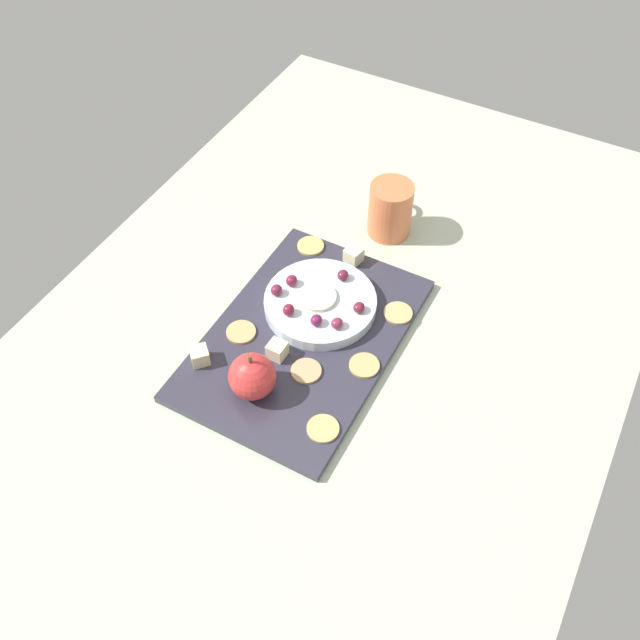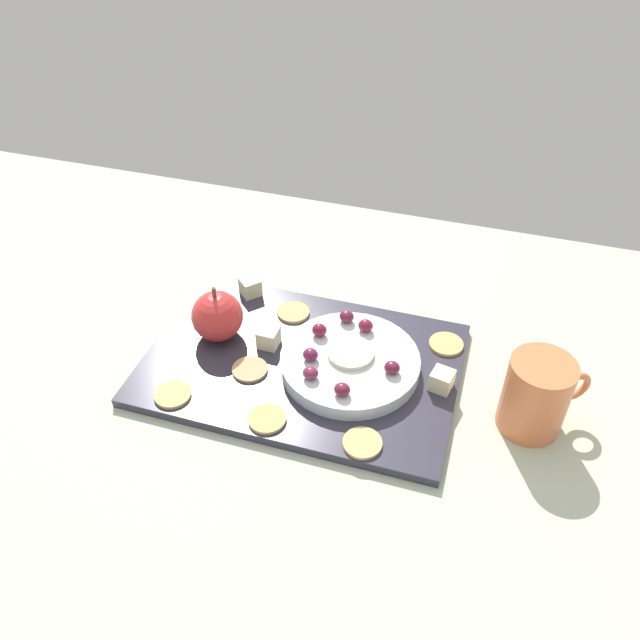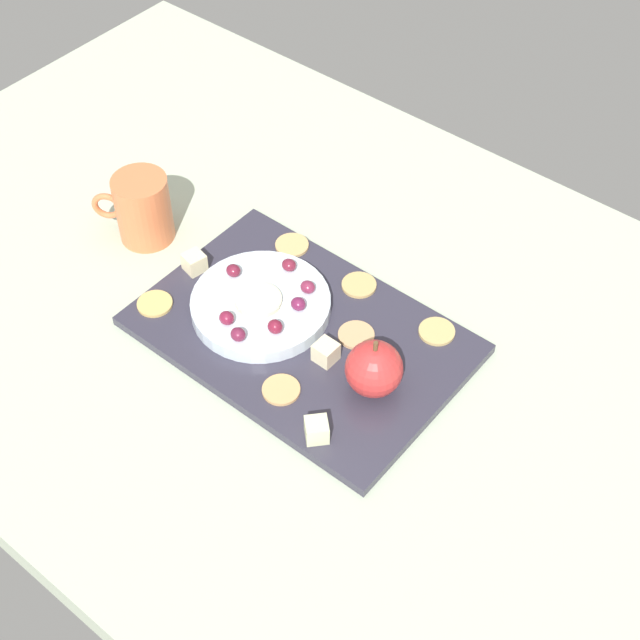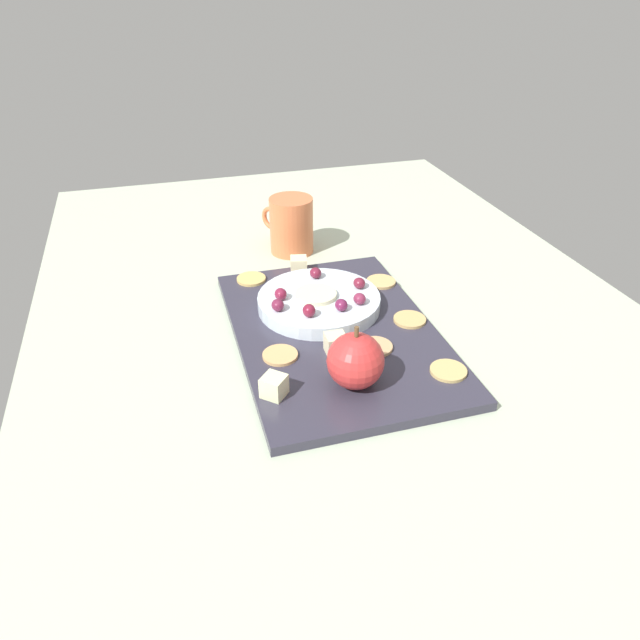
{
  "view_description": "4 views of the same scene",
  "coord_description": "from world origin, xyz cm",
  "px_view_note": "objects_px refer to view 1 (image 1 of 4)",
  "views": [
    {
      "loc": [
        50.79,
        29.8,
        85.08
      ],
      "look_at": [
        -4.78,
        -0.36,
        8.93
      ],
      "focal_mm": 39.79,
      "sensor_mm": 36.0,
      "label": 1
    },
    {
      "loc": [
        -22.62,
        50.87,
        60.19
      ],
      "look_at": [
        -5.29,
        -5.56,
        9.53
      ],
      "focal_mm": 36.27,
      "sensor_mm": 36.0,
      "label": 2
    },
    {
      "loc": [
        43.38,
        -57.11,
        87.57
      ],
      "look_at": [
        -2.18,
        -1.26,
        7.13
      ],
      "focal_mm": 52.44,
      "sensor_mm": 36.0,
      "label": 3
    },
    {
      "loc": [
        57.35,
        -22.41,
        46.56
      ],
      "look_at": [
        -1.89,
        -5.2,
        8.17
      ],
      "focal_mm": 33.27,
      "sensor_mm": 36.0,
      "label": 4
    }
  ],
  "objects_px": {
    "grape_1": "(337,323)",
    "serving_dish": "(320,303)",
    "platter": "(304,338)",
    "cracker_5": "(323,429)",
    "grape_0": "(343,275)",
    "grape_6": "(276,290)",
    "grape_4": "(316,320)",
    "cracker_0": "(398,313)",
    "apple_slice_0": "(317,297)",
    "grape_3": "(289,310)",
    "cheese_cube_1": "(277,350)",
    "cracker_3": "(364,365)",
    "grape_5": "(359,307)",
    "cracker_1": "(311,246)",
    "cheese_cube_2": "(200,356)",
    "cracker_2": "(243,330)",
    "grape_2": "(292,280)",
    "cup": "(390,209)",
    "apple_whole": "(252,376)",
    "cracker_4": "(306,371)",
    "cheese_cube_0": "(354,255)"
  },
  "relations": [
    {
      "from": "cracker_5",
      "to": "grape_2",
      "type": "height_order",
      "value": "grape_2"
    },
    {
      "from": "cheese_cube_2",
      "to": "cracker_1",
      "type": "relative_size",
      "value": 0.57
    },
    {
      "from": "cheese_cube_1",
      "to": "cracker_0",
      "type": "distance_m",
      "value": 0.19
    },
    {
      "from": "grape_3",
      "to": "grape_2",
      "type": "bearing_deg",
      "value": -154.33
    },
    {
      "from": "grape_1",
      "to": "cheese_cube_1",
      "type": "bearing_deg",
      "value": -37.51
    },
    {
      "from": "cheese_cube_2",
      "to": "grape_5",
      "type": "bearing_deg",
      "value": 137.53
    },
    {
      "from": "cracker_5",
      "to": "grape_0",
      "type": "relative_size",
      "value": 2.33
    },
    {
      "from": "cracker_3",
      "to": "grape_4",
      "type": "distance_m",
      "value": 0.09
    },
    {
      "from": "serving_dish",
      "to": "grape_0",
      "type": "distance_m",
      "value": 0.06
    },
    {
      "from": "cup",
      "to": "grape_0",
      "type": "bearing_deg",
      "value": -1.22
    },
    {
      "from": "cheese_cube_2",
      "to": "apple_slice_0",
      "type": "distance_m",
      "value": 0.19
    },
    {
      "from": "grape_0",
      "to": "grape_6",
      "type": "distance_m",
      "value": 0.1
    },
    {
      "from": "grape_2",
      "to": "grape_4",
      "type": "bearing_deg",
      "value": 54.36
    },
    {
      "from": "cracker_0",
      "to": "apple_slice_0",
      "type": "bearing_deg",
      "value": -68.74
    },
    {
      "from": "serving_dish",
      "to": "grape_6",
      "type": "xyz_separation_m",
      "value": [
        0.02,
        -0.06,
        0.02
      ]
    },
    {
      "from": "grape_4",
      "to": "grape_6",
      "type": "xyz_separation_m",
      "value": [
        -0.02,
        -0.08,
        0.0
      ]
    },
    {
      "from": "grape_6",
      "to": "cracker_1",
      "type": "bearing_deg",
      "value": -174.26
    },
    {
      "from": "cheese_cube_2",
      "to": "grape_5",
      "type": "xyz_separation_m",
      "value": [
        -0.17,
        0.16,
        0.01
      ]
    },
    {
      "from": "grape_1",
      "to": "serving_dish",
      "type": "bearing_deg",
      "value": -127.17
    },
    {
      "from": "grape_3",
      "to": "cheese_cube_1",
      "type": "bearing_deg",
      "value": 15.05
    },
    {
      "from": "grape_6",
      "to": "grape_4",
      "type": "bearing_deg",
      "value": 74.21
    },
    {
      "from": "cracker_1",
      "to": "grape_1",
      "type": "height_order",
      "value": "grape_1"
    },
    {
      "from": "cracker_1",
      "to": "cheese_cube_2",
      "type": "bearing_deg",
      "value": -5.24
    },
    {
      "from": "cracker_5",
      "to": "grape_3",
      "type": "distance_m",
      "value": 0.19
    },
    {
      "from": "platter",
      "to": "grape_1",
      "type": "relative_size",
      "value": 20.53
    },
    {
      "from": "apple_whole",
      "to": "grape_3",
      "type": "xyz_separation_m",
      "value": [
        -0.13,
        -0.02,
        -0.01
      ]
    },
    {
      "from": "serving_dish",
      "to": "grape_4",
      "type": "relative_size",
      "value": 9.09
    },
    {
      "from": "cracker_3",
      "to": "grape_6",
      "type": "relative_size",
      "value": 2.33
    },
    {
      "from": "platter",
      "to": "cracker_5",
      "type": "xyz_separation_m",
      "value": [
        0.12,
        0.1,
        0.01
      ]
    },
    {
      "from": "serving_dish",
      "to": "cup",
      "type": "relative_size",
      "value": 1.77
    },
    {
      "from": "cracker_5",
      "to": "grape_1",
      "type": "distance_m",
      "value": 0.16
    },
    {
      "from": "cracker_2",
      "to": "grape_2",
      "type": "relative_size",
      "value": 2.33
    },
    {
      "from": "platter",
      "to": "serving_dish",
      "type": "bearing_deg",
      "value": -175.57
    },
    {
      "from": "cracker_1",
      "to": "grape_6",
      "type": "distance_m",
      "value": 0.13
    },
    {
      "from": "grape_5",
      "to": "apple_slice_0",
      "type": "distance_m",
      "value": 0.06
    },
    {
      "from": "serving_dish",
      "to": "cracker_0",
      "type": "xyz_separation_m",
      "value": [
        -0.04,
        0.11,
        -0.01
      ]
    },
    {
      "from": "cracker_0",
      "to": "grape_3",
      "type": "relative_size",
      "value": 2.33
    },
    {
      "from": "cracker_3",
      "to": "grape_1",
      "type": "relative_size",
      "value": 2.33
    },
    {
      "from": "cheese_cube_0",
      "to": "cheese_cube_2",
      "type": "height_order",
      "value": "same"
    },
    {
      "from": "platter",
      "to": "grape_1",
      "type": "bearing_deg",
      "value": 120.57
    },
    {
      "from": "cracker_1",
      "to": "grape_6",
      "type": "height_order",
      "value": "grape_6"
    },
    {
      "from": "grape_0",
      "to": "cup",
      "type": "bearing_deg",
      "value": 178.78
    },
    {
      "from": "platter",
      "to": "cheese_cube_2",
      "type": "relative_size",
      "value": 15.47
    },
    {
      "from": "cracker_5",
      "to": "cheese_cube_0",
      "type": "bearing_deg",
      "value": -160.54
    },
    {
      "from": "cup",
      "to": "cracker_5",
      "type": "bearing_deg",
      "value": 12.79
    },
    {
      "from": "cheese_cube_2",
      "to": "grape_2",
      "type": "relative_size",
      "value": 1.33
    },
    {
      "from": "cheese_cube_1",
      "to": "grape_3",
      "type": "height_order",
      "value": "grape_3"
    },
    {
      "from": "cracker_4",
      "to": "grape_3",
      "type": "xyz_separation_m",
      "value": [
        -0.07,
        -0.07,
        0.02
      ]
    },
    {
      "from": "platter",
      "to": "cracker_0",
      "type": "distance_m",
      "value": 0.15
    },
    {
      "from": "cheese_cube_1",
      "to": "grape_1",
      "type": "relative_size",
      "value": 1.33
    }
  ]
}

